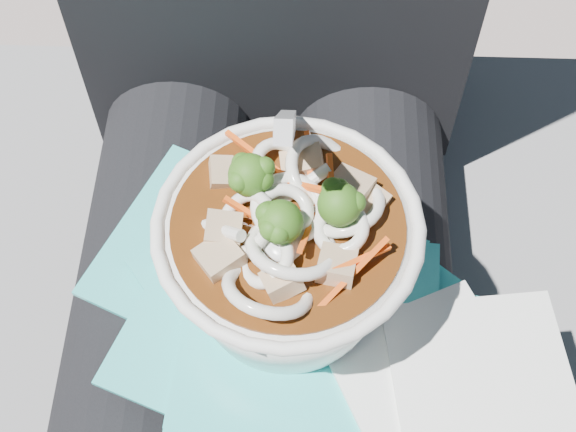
{
  "coord_description": "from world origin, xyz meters",
  "views": [
    {
      "loc": [
        0.03,
        -0.24,
        1.14
      ],
      "look_at": [
        0.02,
        0.02,
        0.72
      ],
      "focal_mm": 50.0,
      "sensor_mm": 36.0,
      "label": 1
    }
  ],
  "objects_px": {
    "person_body": "(266,243)",
    "lap": "(261,357)",
    "stone_ledge": "(275,331)",
    "plastic_bag": "(296,323)",
    "udon_bowl": "(289,251)"
  },
  "relations": [
    {
      "from": "stone_ledge",
      "to": "person_body",
      "type": "height_order",
      "value": "person_body"
    },
    {
      "from": "stone_ledge",
      "to": "person_body",
      "type": "bearing_deg",
      "value": -90.0
    },
    {
      "from": "stone_ledge",
      "to": "lap",
      "type": "relative_size",
      "value": 2.08
    },
    {
      "from": "person_body",
      "to": "udon_bowl",
      "type": "relative_size",
      "value": 4.83
    },
    {
      "from": "lap",
      "to": "person_body",
      "type": "distance_m",
      "value": 0.1
    },
    {
      "from": "stone_ledge",
      "to": "plastic_bag",
      "type": "xyz_separation_m",
      "value": [
        0.03,
        -0.15,
        0.38
      ]
    },
    {
      "from": "lap",
      "to": "udon_bowl",
      "type": "xyz_separation_m",
      "value": [
        0.02,
        0.02,
        0.15
      ]
    },
    {
      "from": "lap",
      "to": "person_body",
      "type": "xyz_separation_m",
      "value": [
        0.0,
        0.09,
        0.03
      ]
    },
    {
      "from": "person_body",
      "to": "udon_bowl",
      "type": "distance_m",
      "value": 0.15
    },
    {
      "from": "plastic_bag",
      "to": "udon_bowl",
      "type": "bearing_deg",
      "value": 106.16
    },
    {
      "from": "lap",
      "to": "person_body",
      "type": "relative_size",
      "value": 0.48
    },
    {
      "from": "person_body",
      "to": "plastic_bag",
      "type": "bearing_deg",
      "value": -74.01
    },
    {
      "from": "stone_ledge",
      "to": "udon_bowl",
      "type": "xyz_separation_m",
      "value": [
        0.02,
        -0.13,
        0.45
      ]
    },
    {
      "from": "plastic_bag",
      "to": "udon_bowl",
      "type": "height_order",
      "value": "udon_bowl"
    },
    {
      "from": "person_body",
      "to": "lap",
      "type": "bearing_deg",
      "value": -90.0
    }
  ]
}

